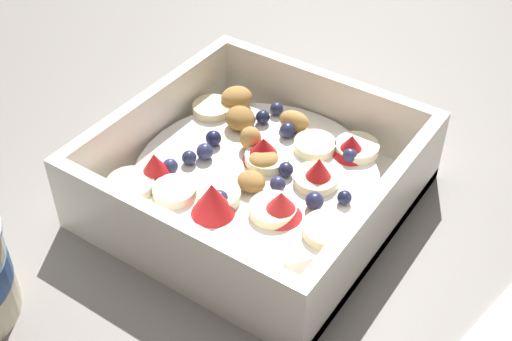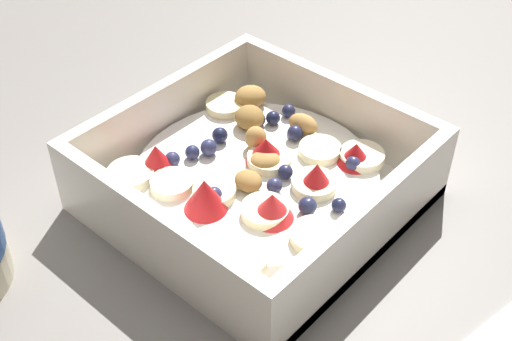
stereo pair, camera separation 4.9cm
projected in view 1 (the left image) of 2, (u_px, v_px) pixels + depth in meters
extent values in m
plane|color=gray|center=(275.00, 192.00, 0.52)|extent=(2.40, 2.40, 0.00)
cube|color=white|center=(256.00, 196.00, 0.51)|extent=(0.20, 0.20, 0.01)
cube|color=white|center=(323.00, 106.00, 0.56)|extent=(0.20, 0.01, 0.06)
cube|color=white|center=(170.00, 251.00, 0.43)|extent=(0.20, 0.01, 0.06)
cube|color=white|center=(377.00, 222.00, 0.45)|extent=(0.01, 0.18, 0.06)
cube|color=white|center=(154.00, 125.00, 0.54)|extent=(0.01, 0.18, 0.06)
cylinder|color=white|center=(256.00, 182.00, 0.50)|extent=(0.18, 0.18, 0.02)
cylinder|color=#F7EFC6|center=(174.00, 191.00, 0.48)|extent=(0.03, 0.03, 0.01)
cylinder|color=beige|center=(212.00, 108.00, 0.55)|extent=(0.04, 0.04, 0.01)
cylinder|color=#F4EAB7|center=(273.00, 210.00, 0.46)|extent=(0.04, 0.04, 0.01)
cylinder|color=#F4EAB7|center=(313.00, 182.00, 0.48)|extent=(0.04, 0.04, 0.01)
cylinder|color=#F4EAB7|center=(260.00, 261.00, 0.43)|extent=(0.04, 0.04, 0.01)
cylinder|color=#F7EFC6|center=(315.00, 145.00, 0.52)|extent=(0.04, 0.04, 0.01)
cylinder|color=#F4EAB7|center=(264.00, 161.00, 0.50)|extent=(0.03, 0.03, 0.01)
cylinder|color=#F4EAB7|center=(219.00, 196.00, 0.47)|extent=(0.04, 0.04, 0.01)
cylinder|color=#F7EFC6|center=(357.00, 148.00, 0.51)|extent=(0.05, 0.05, 0.01)
cylinder|color=#F7EFC6|center=(130.00, 185.00, 0.48)|extent=(0.03, 0.03, 0.01)
cylinder|color=beige|center=(327.00, 230.00, 0.45)|extent=(0.03, 0.03, 0.01)
cone|color=red|center=(281.00, 204.00, 0.46)|extent=(0.04, 0.04, 0.02)
cone|color=red|center=(267.00, 147.00, 0.50)|extent=(0.04, 0.04, 0.02)
cone|color=red|center=(155.00, 166.00, 0.49)|extent=(0.03, 0.03, 0.02)
cone|color=red|center=(212.00, 199.00, 0.46)|extent=(0.04, 0.04, 0.03)
cone|color=red|center=(351.00, 146.00, 0.51)|extent=(0.03, 0.03, 0.02)
cone|color=red|center=(321.00, 169.00, 0.48)|extent=(0.03, 0.03, 0.02)
sphere|color=#23284C|center=(288.00, 130.00, 0.53)|extent=(0.01, 0.01, 0.01)
sphere|color=#191E3D|center=(344.00, 198.00, 0.47)|extent=(0.01, 0.01, 0.01)
sphere|color=#23284C|center=(315.00, 201.00, 0.46)|extent=(0.01, 0.01, 0.01)
sphere|color=#23284C|center=(189.00, 158.00, 0.50)|extent=(0.01, 0.01, 0.01)
sphere|color=navy|center=(205.00, 151.00, 0.51)|extent=(0.01, 0.01, 0.01)
sphere|color=navy|center=(220.00, 198.00, 0.47)|extent=(0.01, 0.01, 0.01)
sphere|color=#23284C|center=(286.00, 169.00, 0.49)|extent=(0.01, 0.01, 0.01)
sphere|color=navy|center=(350.00, 155.00, 0.50)|extent=(0.01, 0.01, 0.01)
sphere|color=navy|center=(278.00, 184.00, 0.48)|extent=(0.01, 0.01, 0.01)
sphere|color=#23284C|center=(277.00, 109.00, 0.55)|extent=(0.01, 0.01, 0.01)
sphere|color=navy|center=(170.00, 166.00, 0.49)|extent=(0.01, 0.01, 0.01)
sphere|color=#23284C|center=(249.00, 120.00, 0.54)|extent=(0.01, 0.01, 0.01)
sphere|color=#191E3D|center=(213.00, 138.00, 0.52)|extent=(0.01, 0.01, 0.01)
sphere|color=#191E3D|center=(263.00, 117.00, 0.54)|extent=(0.01, 0.01, 0.01)
ellipsoid|color=tan|center=(264.00, 160.00, 0.50)|extent=(0.03, 0.03, 0.01)
ellipsoid|color=#AD7F42|center=(246.00, 179.00, 0.48)|extent=(0.02, 0.02, 0.01)
ellipsoid|color=olive|center=(240.00, 118.00, 0.53)|extent=(0.03, 0.03, 0.02)
ellipsoid|color=tan|center=(294.00, 121.00, 0.53)|extent=(0.03, 0.02, 0.02)
ellipsoid|color=#AD7F42|center=(237.00, 98.00, 0.56)|extent=(0.03, 0.03, 0.02)
ellipsoid|color=tan|center=(250.00, 138.00, 0.51)|extent=(0.02, 0.02, 0.02)
ellipsoid|color=silver|center=(141.00, 105.00, 0.60)|extent=(0.05, 0.06, 0.01)
cylinder|color=silver|center=(222.00, 75.00, 0.64)|extent=(0.05, 0.12, 0.01)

